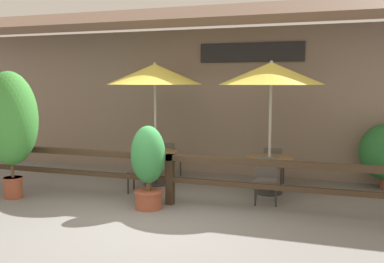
{
  "coord_description": "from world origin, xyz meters",
  "views": [
    {
      "loc": [
        2.86,
        -6.29,
        2.28
      ],
      "look_at": [
        0.29,
        1.5,
        1.34
      ],
      "focal_mm": 40.0,
      "sensor_mm": 36.0,
      "label": 1
    }
  ],
  "objects_px": {
    "chair_near_streetside": "(140,169)",
    "chair_middle_streetside": "(266,178)",
    "dining_table_middle": "(269,165)",
    "patio_umbrella_near": "(155,74)",
    "dining_table_near": "(156,158)",
    "patio_umbrella_middle": "(271,74)",
    "chair_middle_wallside": "(273,164)",
    "potted_plant_tall_tropical": "(148,163)",
    "chair_near_wallside": "(169,158)",
    "potted_plant_corner_fern": "(10,120)"
  },
  "relations": [
    {
      "from": "dining_table_middle",
      "to": "potted_plant_tall_tropical",
      "type": "relative_size",
      "value": 0.65
    },
    {
      "from": "chair_near_wallside",
      "to": "chair_middle_wallside",
      "type": "xyz_separation_m",
      "value": [
        2.5,
        -0.01,
        0.0
      ]
    },
    {
      "from": "patio_umbrella_middle",
      "to": "potted_plant_tall_tropical",
      "type": "relative_size",
      "value": 1.8
    },
    {
      "from": "dining_table_near",
      "to": "potted_plant_tall_tropical",
      "type": "relative_size",
      "value": 0.65
    },
    {
      "from": "chair_middle_streetside",
      "to": "potted_plant_corner_fern",
      "type": "height_order",
      "value": "potted_plant_corner_fern"
    },
    {
      "from": "chair_near_streetside",
      "to": "chair_middle_streetside",
      "type": "relative_size",
      "value": 1.0
    },
    {
      "from": "patio_umbrella_near",
      "to": "dining_table_near",
      "type": "distance_m",
      "value": 1.86
    },
    {
      "from": "patio_umbrella_middle",
      "to": "chair_middle_wallside",
      "type": "distance_m",
      "value": 2.1
    },
    {
      "from": "patio_umbrella_middle",
      "to": "potted_plant_tall_tropical",
      "type": "bearing_deg",
      "value": -137.53
    },
    {
      "from": "chair_near_streetside",
      "to": "dining_table_middle",
      "type": "height_order",
      "value": "chair_near_streetside"
    },
    {
      "from": "chair_middle_wallside",
      "to": "potted_plant_corner_fern",
      "type": "relative_size",
      "value": 0.34
    },
    {
      "from": "chair_near_streetside",
      "to": "dining_table_middle",
      "type": "xyz_separation_m",
      "value": [
        2.59,
        0.68,
        0.12
      ]
    },
    {
      "from": "dining_table_near",
      "to": "chair_near_streetside",
      "type": "xyz_separation_m",
      "value": [
        -0.05,
        -0.7,
        -0.12
      ]
    },
    {
      "from": "chair_near_wallside",
      "to": "chair_middle_streetside",
      "type": "height_order",
      "value": "same"
    },
    {
      "from": "dining_table_near",
      "to": "chair_middle_streetside",
      "type": "bearing_deg",
      "value": -15.72
    },
    {
      "from": "dining_table_near",
      "to": "chair_near_wallside",
      "type": "distance_m",
      "value": 0.71
    },
    {
      "from": "patio_umbrella_near",
      "to": "chair_middle_wallside",
      "type": "relative_size",
      "value": 3.15
    },
    {
      "from": "dining_table_near",
      "to": "patio_umbrella_middle",
      "type": "relative_size",
      "value": 0.36
    },
    {
      "from": "chair_near_streetside",
      "to": "chair_middle_streetside",
      "type": "distance_m",
      "value": 2.64
    },
    {
      "from": "patio_umbrella_near",
      "to": "patio_umbrella_middle",
      "type": "height_order",
      "value": "same"
    },
    {
      "from": "patio_umbrella_middle",
      "to": "potted_plant_tall_tropical",
      "type": "distance_m",
      "value": 3.07
    },
    {
      "from": "patio_umbrella_near",
      "to": "chair_middle_streetside",
      "type": "xyz_separation_m",
      "value": [
        2.59,
        -0.73,
        -1.97
      ]
    },
    {
      "from": "chair_near_wallside",
      "to": "potted_plant_tall_tropical",
      "type": "height_order",
      "value": "potted_plant_tall_tropical"
    },
    {
      "from": "dining_table_near",
      "to": "chair_middle_wallside",
      "type": "relative_size",
      "value": 1.14
    },
    {
      "from": "patio_umbrella_middle",
      "to": "potted_plant_corner_fern",
      "type": "xyz_separation_m",
      "value": [
        -4.78,
        -1.94,
        -0.91
      ]
    },
    {
      "from": "patio_umbrella_middle",
      "to": "chair_near_wallside",
      "type": "bearing_deg",
      "value": 163.99
    },
    {
      "from": "chair_near_wallside",
      "to": "chair_middle_streetside",
      "type": "bearing_deg",
      "value": 156.4
    },
    {
      "from": "dining_table_near",
      "to": "chair_near_streetside",
      "type": "distance_m",
      "value": 0.71
    },
    {
      "from": "patio_umbrella_middle",
      "to": "potted_plant_tall_tropical",
      "type": "xyz_separation_m",
      "value": [
        -1.93,
        -1.76,
        -1.62
      ]
    },
    {
      "from": "patio_umbrella_near",
      "to": "chair_middle_streetside",
      "type": "bearing_deg",
      "value": -15.72
    },
    {
      "from": "potted_plant_tall_tropical",
      "to": "dining_table_middle",
      "type": "bearing_deg",
      "value": 42.47
    },
    {
      "from": "dining_table_near",
      "to": "dining_table_middle",
      "type": "bearing_deg",
      "value": -0.45
    },
    {
      "from": "dining_table_middle",
      "to": "potted_plant_corner_fern",
      "type": "xyz_separation_m",
      "value": [
        -4.78,
        -1.94,
        0.94
      ]
    },
    {
      "from": "dining_table_middle",
      "to": "potted_plant_corner_fern",
      "type": "bearing_deg",
      "value": -157.86
    },
    {
      "from": "dining_table_near",
      "to": "chair_middle_wallside",
      "type": "distance_m",
      "value": 2.63
    },
    {
      "from": "dining_table_middle",
      "to": "patio_umbrella_near",
      "type": "bearing_deg",
      "value": 179.55
    },
    {
      "from": "patio_umbrella_middle",
      "to": "dining_table_middle",
      "type": "height_order",
      "value": "patio_umbrella_middle"
    },
    {
      "from": "patio_umbrella_near",
      "to": "potted_plant_tall_tropical",
      "type": "bearing_deg",
      "value": -70.86
    },
    {
      "from": "chair_near_streetside",
      "to": "patio_umbrella_near",
      "type": "bearing_deg",
      "value": 78.02
    },
    {
      "from": "dining_table_near",
      "to": "chair_middle_streetside",
      "type": "xyz_separation_m",
      "value": [
        2.59,
        -0.73,
        -0.12
      ]
    },
    {
      "from": "chair_near_streetside",
      "to": "potted_plant_corner_fern",
      "type": "bearing_deg",
      "value": -157.8
    },
    {
      "from": "dining_table_near",
      "to": "dining_table_middle",
      "type": "relative_size",
      "value": 1.0
    },
    {
      "from": "chair_near_wallside",
      "to": "potted_plant_corner_fern",
      "type": "bearing_deg",
      "value": 55.12
    },
    {
      "from": "patio_umbrella_near",
      "to": "patio_umbrella_middle",
      "type": "relative_size",
      "value": 1.0
    },
    {
      "from": "patio_umbrella_near",
      "to": "dining_table_middle",
      "type": "relative_size",
      "value": 2.76
    },
    {
      "from": "dining_table_near",
      "to": "chair_middle_streetside",
      "type": "distance_m",
      "value": 2.69
    },
    {
      "from": "chair_near_streetside",
      "to": "patio_umbrella_middle",
      "type": "xyz_separation_m",
      "value": [
        2.59,
        0.68,
        1.97
      ]
    },
    {
      "from": "chair_middle_streetside",
      "to": "potted_plant_tall_tropical",
      "type": "distance_m",
      "value": 2.26
    },
    {
      "from": "patio_umbrella_near",
      "to": "chair_middle_streetside",
      "type": "distance_m",
      "value": 3.33
    },
    {
      "from": "chair_middle_streetside",
      "to": "chair_middle_wallside",
      "type": "relative_size",
      "value": 1.0
    }
  ]
}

